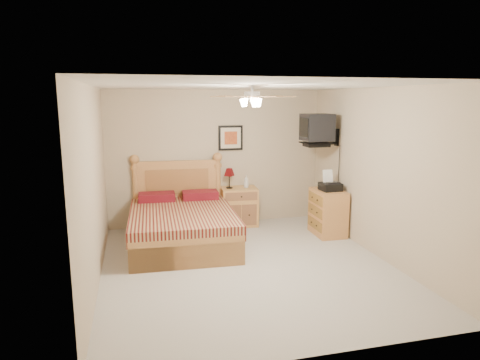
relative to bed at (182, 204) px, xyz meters
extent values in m
plane|color=#ACA59B|center=(0.79, -1.12, -0.68)|extent=(4.50, 4.50, 0.00)
cube|color=white|center=(0.79, -1.12, 1.82)|extent=(4.00, 4.50, 0.04)
cube|color=tan|center=(0.79, 1.13, 0.57)|extent=(4.00, 0.04, 2.50)
cube|color=tan|center=(0.79, -3.37, 0.57)|extent=(4.00, 0.04, 2.50)
cube|color=tan|center=(-1.21, -1.12, 0.57)|extent=(0.04, 4.50, 2.50)
cube|color=tan|center=(2.79, -1.12, 0.57)|extent=(0.04, 4.50, 2.50)
cube|color=#BE8C3D|center=(1.16, 0.88, -0.33)|extent=(0.69, 0.54, 0.71)
imported|color=silver|center=(1.30, 0.87, 0.15)|extent=(0.10, 0.10, 0.24)
cube|color=black|center=(1.06, 1.11, 0.94)|extent=(0.46, 0.04, 0.46)
cube|color=#C07745|center=(2.52, -0.06, -0.29)|extent=(0.48, 0.68, 0.79)
imported|color=beige|center=(2.47, 0.17, 0.12)|extent=(0.18, 0.24, 0.02)
imported|color=gray|center=(2.47, 0.17, 0.14)|extent=(0.30, 0.34, 0.02)
camera|label=1|loc=(-0.71, -6.65, 1.64)|focal=32.00mm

